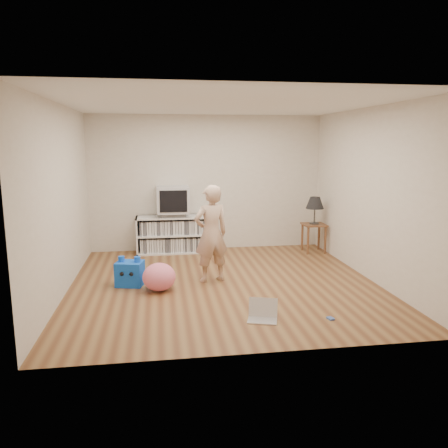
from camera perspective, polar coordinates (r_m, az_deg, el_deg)
name	(u,v)px	position (r m, az deg, el deg)	size (l,w,h in m)	color
ground	(224,283)	(6.59, -0.03, -7.73)	(4.50, 4.50, 0.00)	brown
walls	(224,197)	(6.31, -0.03, 3.56)	(4.52, 4.52, 2.60)	beige
ceiling	(224,104)	(6.29, -0.04, 15.41)	(4.50, 4.50, 0.01)	white
media_unit	(174,234)	(8.41, -6.59, -1.33)	(1.40, 0.45, 0.70)	white
dvd_deck	(173,214)	(8.32, -6.64, 1.24)	(0.45, 0.35, 0.07)	gray
crt_tv	(173,200)	(8.28, -6.68, 3.19)	(0.60, 0.53, 0.50)	#B3B3B9
side_table	(314,231)	(8.53, 11.65, -0.86)	(0.42, 0.42, 0.55)	brown
table_lamp	(315,204)	(8.44, 11.78, 2.64)	(0.34, 0.34, 0.52)	#333333
person	(211,234)	(6.51, -1.69, -1.29)	(0.53, 0.35, 1.47)	#CEA78C
laptop	(263,314)	(5.31, 5.08, -11.61)	(0.41, 0.36, 0.24)	silver
playing_cards	(330,318)	(5.46, 13.74, -11.89)	(0.07, 0.09, 0.02)	#4363B3
plush_blue	(130,273)	(6.58, -12.20, -6.29)	(0.44, 0.39, 0.44)	blue
plush_pink	(159,277)	(6.28, -8.47, -6.86)	(0.47, 0.47, 0.40)	pink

